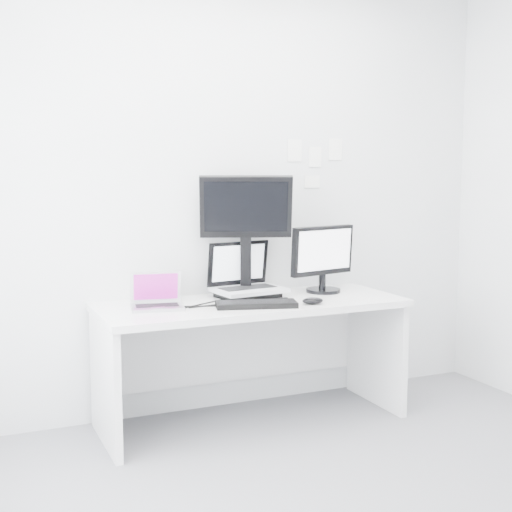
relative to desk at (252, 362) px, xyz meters
name	(u,v)px	position (x,y,z in m)	size (l,w,h in m)	color
back_wall	(229,194)	(0.00, 0.35, 0.99)	(3.60, 3.60, 0.00)	silver
desk	(252,362)	(0.00, 0.00, 0.00)	(1.80, 0.70, 0.73)	white
macbook	(157,290)	(-0.57, 0.00, 0.47)	(0.29, 0.21, 0.21)	#AFAFB4
speaker	(171,286)	(-0.41, 0.26, 0.44)	(0.08, 0.08, 0.16)	black
dell_laptop	(249,269)	(0.04, 0.13, 0.54)	(0.41, 0.32, 0.34)	silver
rear_monitor	(246,234)	(0.04, 0.19, 0.74)	(0.56, 0.20, 0.76)	black
samsung_monitor	(324,258)	(0.54, 0.11, 0.58)	(0.47, 0.22, 0.43)	black
keyboard	(256,304)	(-0.04, -0.16, 0.38)	(0.45, 0.16, 0.03)	black
mouse	(313,301)	(0.29, -0.22, 0.39)	(0.12, 0.08, 0.04)	black
wall_note_0	(295,150)	(0.45, 0.34, 1.26)	(0.10, 0.00, 0.14)	white
wall_note_1	(315,157)	(0.60, 0.34, 1.22)	(0.09, 0.00, 0.13)	white
wall_note_2	(335,149)	(0.75, 0.34, 1.26)	(0.10, 0.00, 0.14)	white
wall_note_3	(312,182)	(0.58, 0.34, 1.05)	(0.11, 0.00, 0.08)	white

